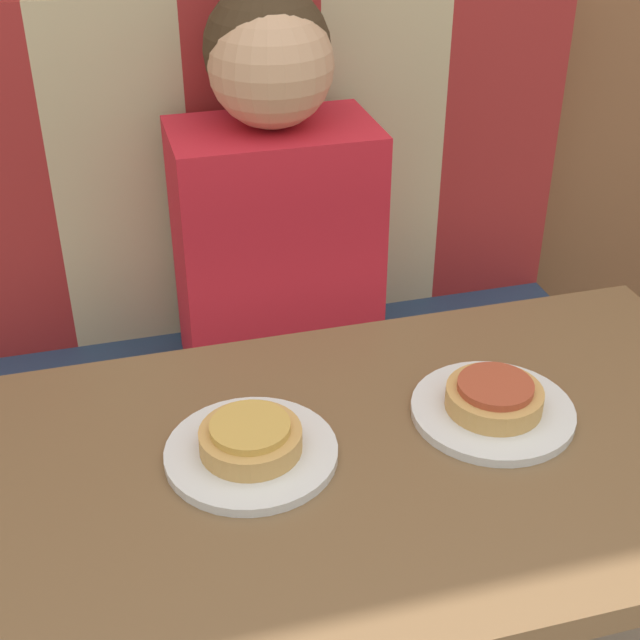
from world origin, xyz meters
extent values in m
cube|color=navy|center=(0.00, 0.58, 0.25)|extent=(1.20, 0.46, 0.49)
cube|color=tan|center=(-0.24, 0.77, 0.81)|extent=(0.24, 0.09, 0.63)
cube|color=maroon|center=(0.00, 0.77, 0.81)|extent=(0.24, 0.09, 0.63)
cube|color=tan|center=(0.24, 0.77, 0.81)|extent=(0.24, 0.09, 0.63)
cube|color=maroon|center=(0.48, 0.77, 0.81)|extent=(0.24, 0.09, 0.63)
cube|color=brown|center=(0.00, 0.00, 0.72)|extent=(0.99, 0.56, 0.03)
cube|color=red|center=(0.00, 0.58, 0.72)|extent=(0.34, 0.21, 0.45)
sphere|color=tan|center=(0.00, 0.58, 1.04)|extent=(0.20, 0.20, 0.20)
sphere|color=#382819|center=(0.00, 0.60, 1.06)|extent=(0.20, 0.20, 0.20)
cylinder|color=white|center=(-0.15, 0.03, 0.74)|extent=(0.20, 0.20, 0.01)
cylinder|color=white|center=(0.15, 0.03, 0.74)|extent=(0.20, 0.20, 0.01)
cylinder|color=tan|center=(-0.15, 0.03, 0.76)|extent=(0.12, 0.12, 0.03)
cylinder|color=gold|center=(-0.15, 0.03, 0.78)|extent=(0.09, 0.09, 0.01)
cylinder|color=tan|center=(0.15, 0.03, 0.76)|extent=(0.12, 0.12, 0.03)
cylinder|color=#AD472D|center=(0.15, 0.03, 0.78)|extent=(0.09, 0.09, 0.01)
camera|label=1|loc=(-0.29, -0.77, 1.42)|focal=50.00mm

